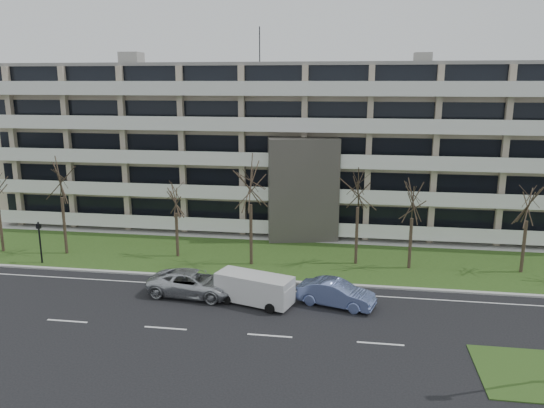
% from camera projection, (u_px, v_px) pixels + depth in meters
% --- Properties ---
extents(ground, '(160.00, 160.00, 0.00)m').
position_uv_depth(ground, '(270.00, 336.00, 29.19)').
color(ground, black).
rests_on(ground, ground).
extents(grass_verge, '(90.00, 10.00, 0.06)m').
position_uv_depth(grass_verge, '(295.00, 259.00, 41.70)').
color(grass_verge, '#244416').
rests_on(grass_verge, ground).
extents(curb, '(90.00, 0.35, 0.12)m').
position_uv_depth(curb, '(288.00, 282.00, 36.88)').
color(curb, '#B2B2AD').
rests_on(curb, ground).
extents(sidewalk, '(90.00, 2.00, 0.08)m').
position_uv_depth(sidewalk, '(302.00, 239.00, 46.99)').
color(sidewalk, '#B2B2AD').
rests_on(sidewalk, ground).
extents(lane_edge_line, '(90.00, 0.12, 0.01)m').
position_uv_depth(lane_edge_line, '(285.00, 291.00, 35.45)').
color(lane_edge_line, white).
rests_on(lane_edge_line, ground).
extents(apartment_building, '(60.50, 15.10, 18.75)m').
position_uv_depth(apartment_building, '(310.00, 145.00, 51.84)').
color(apartment_building, '#BDAA93').
rests_on(apartment_building, ground).
extents(silver_pickup, '(6.08, 3.21, 1.63)m').
position_uv_depth(silver_pickup, '(193.00, 283.00, 34.57)').
color(silver_pickup, '#B9BCC1').
rests_on(silver_pickup, ground).
extents(blue_sedan, '(5.11, 2.96, 1.59)m').
position_uv_depth(blue_sedan, '(336.00, 293.00, 32.97)').
color(blue_sedan, '#788CD0').
rests_on(blue_sedan, ground).
extents(white_van, '(5.17, 3.15, 1.88)m').
position_uv_depth(white_van, '(255.00, 287.00, 33.18)').
color(white_van, silver).
rests_on(white_van, ground).
extents(pedestrian_signal, '(0.35, 0.29, 3.31)m').
position_uv_depth(pedestrian_signal, '(40.00, 237.00, 40.27)').
color(pedestrian_signal, black).
rests_on(pedestrian_signal, ground).
extents(tree_1, '(4.19, 4.19, 8.38)m').
position_uv_depth(tree_1, '(60.00, 175.00, 41.58)').
color(tree_1, '#382B21').
rests_on(tree_1, ground).
extents(tree_2, '(3.20, 3.20, 6.41)m').
position_uv_depth(tree_2, '(175.00, 196.00, 41.21)').
color(tree_2, '#382B21').
rests_on(tree_2, ground).
extents(tree_3, '(4.22, 4.22, 8.44)m').
position_uv_depth(tree_3, '(251.00, 180.00, 39.03)').
color(tree_3, '#382B21').
rests_on(tree_3, ground).
extents(tree_4, '(3.99, 3.99, 7.98)m').
position_uv_depth(tree_4, '(358.00, 185.00, 39.24)').
color(tree_4, '#382B21').
rests_on(tree_4, ground).
extents(tree_5, '(3.48, 3.48, 6.96)m').
position_uv_depth(tree_5, '(413.00, 198.00, 38.41)').
color(tree_5, '#382B21').
rests_on(tree_5, ground).
extents(tree_6, '(3.51, 3.51, 7.02)m').
position_uv_depth(tree_6, '(529.00, 200.00, 37.57)').
color(tree_6, '#382B21').
rests_on(tree_6, ground).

